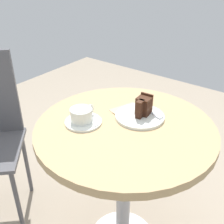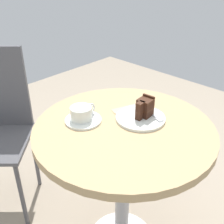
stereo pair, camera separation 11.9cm
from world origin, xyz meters
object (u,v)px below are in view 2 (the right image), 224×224
at_px(saucer, 83,120).
at_px(coffee_cup, 82,113).
at_px(cake_slice, 144,108).
at_px(cake_plate, 140,118).
at_px(napkin, 133,114).
at_px(fork, 154,116).
at_px(teaspoon, 94,120).

xyz_separation_m(saucer, coffee_cup, (-0.00, 0.01, 0.03)).
bearing_deg(cake_slice, cake_plate, 163.92).
bearing_deg(coffee_cup, napkin, -32.13).
xyz_separation_m(coffee_cup, napkin, (0.19, -0.12, -0.04)).
distance_m(saucer, coffee_cup, 0.04).
distance_m(saucer, fork, 0.31).
bearing_deg(napkin, fork, -72.36).
bearing_deg(napkin, cake_slice, -83.41).
bearing_deg(saucer, cake_plate, -42.88).
height_order(saucer, cake_plate, cake_plate).
bearing_deg(cake_plate, saucer, 137.12).
bearing_deg(napkin, teaspoon, 156.86).
distance_m(saucer, cake_slice, 0.27).
relative_size(coffee_cup, cake_slice, 1.40).
xyz_separation_m(teaspoon, napkin, (0.17, -0.07, -0.01)).
bearing_deg(cake_plate, fork, -46.72).
bearing_deg(cake_plate, teaspoon, 141.96).
xyz_separation_m(cake_slice, fork, (0.02, -0.04, -0.04)).
xyz_separation_m(teaspoon, cake_slice, (0.18, -0.13, 0.04)).
relative_size(fork, napkin, 0.71).
distance_m(teaspoon, cake_slice, 0.22).
distance_m(cake_plate, fork, 0.06).
bearing_deg(cake_slice, saucer, 138.87).
relative_size(cake_slice, fork, 0.69).
height_order(teaspoon, cake_slice, cake_slice).
xyz_separation_m(cake_plate, napkin, (0.01, 0.05, -0.00)).
distance_m(saucer, teaspoon, 0.05).
xyz_separation_m(saucer, napkin, (0.19, -0.12, -0.00)).
xyz_separation_m(coffee_cup, cake_plate, (0.18, -0.17, -0.03)).
distance_m(teaspoon, fork, 0.26).
bearing_deg(cake_slice, napkin, 96.59).
bearing_deg(teaspoon, cake_plate, 88.70).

